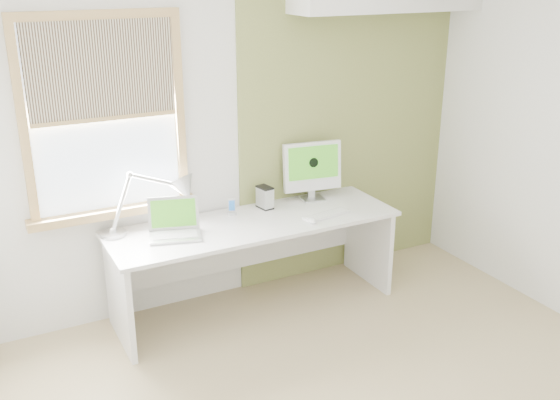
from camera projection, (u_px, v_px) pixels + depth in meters
room at (370, 207)px, 3.46m from camera, size 4.04×3.54×2.64m
accent_wall at (348, 122)px, 5.34m from camera, size 2.00×0.02×2.60m
window at (105, 119)px, 4.37m from camera, size 1.20×0.14×1.42m
desk at (251, 242)px, 4.90m from camera, size 2.20×0.70×0.73m
desk_lamp at (171, 195)px, 4.64m from camera, size 0.80×0.32×0.45m
laptop at (174, 226)px, 4.53m from camera, size 0.43×0.38×0.25m
phone_dock at (232, 210)px, 4.90m from camera, size 0.08×0.08×0.13m
external_drive at (265, 197)px, 5.02m from camera, size 0.11×0.15×0.18m
imac at (312, 168)px, 5.16m from camera, size 0.49×0.19×0.47m
keyboard at (327, 215)px, 4.89m from camera, size 0.41×0.17×0.02m
mouse at (312, 221)px, 4.75m from camera, size 0.08×0.12×0.03m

